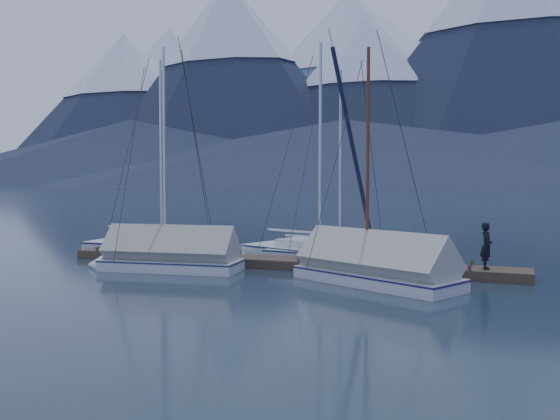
{
  "coord_description": "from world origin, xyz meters",
  "views": [
    {
      "loc": [
        8.08,
        -19.16,
        3.39
      ],
      "look_at": [
        0.0,
        2.0,
        2.2
      ],
      "focal_mm": 38.0,
      "sensor_mm": 36.0,
      "label": 1
    }
  ],
  "objects_px": {
    "sailboat_open_right": "(350,259)",
    "sailboat_covered_far": "(159,259)",
    "sailboat_open_left": "(176,250)",
    "sailboat_open_mid": "(330,257)",
    "person": "(486,246)",
    "sailboat_covered_near": "(364,270)"
  },
  "relations": [
    {
      "from": "sailboat_open_left",
      "to": "sailboat_covered_near",
      "type": "distance_m",
      "value": 10.61
    },
    {
      "from": "sailboat_open_right",
      "to": "sailboat_covered_far",
      "type": "height_order",
      "value": "sailboat_open_right"
    },
    {
      "from": "sailboat_open_left",
      "to": "person",
      "type": "distance_m",
      "value": 13.6
    },
    {
      "from": "person",
      "to": "sailboat_open_mid",
      "type": "bearing_deg",
      "value": 58.43
    },
    {
      "from": "sailboat_open_right",
      "to": "sailboat_covered_far",
      "type": "distance_m",
      "value": 7.65
    },
    {
      "from": "person",
      "to": "sailboat_covered_far",
      "type": "bearing_deg",
      "value": 90.64
    },
    {
      "from": "sailboat_open_mid",
      "to": "sailboat_open_right",
      "type": "xyz_separation_m",
      "value": [
        0.88,
        -0.09,
        -0.02
      ]
    },
    {
      "from": "sailboat_open_left",
      "to": "person",
      "type": "bearing_deg",
      "value": -9.27
    },
    {
      "from": "sailboat_open_mid",
      "to": "sailboat_open_left",
      "type": "bearing_deg",
      "value": -178.52
    },
    {
      "from": "sailboat_covered_near",
      "to": "sailboat_covered_far",
      "type": "xyz_separation_m",
      "value": [
        -7.71,
        -0.09,
        -0.01
      ]
    },
    {
      "from": "sailboat_open_mid",
      "to": "sailboat_covered_near",
      "type": "bearing_deg",
      "value": -61.67
    },
    {
      "from": "sailboat_open_right",
      "to": "person",
      "type": "xyz_separation_m",
      "value": [
        5.29,
        -2.28,
        0.98
      ]
    },
    {
      "from": "sailboat_open_mid",
      "to": "sailboat_covered_far",
      "type": "distance_m",
      "value": 7.02
    },
    {
      "from": "sailboat_open_mid",
      "to": "sailboat_covered_far",
      "type": "bearing_deg",
      "value": -138.62
    },
    {
      "from": "sailboat_open_right",
      "to": "sailboat_covered_far",
      "type": "bearing_deg",
      "value": -143.48
    },
    {
      "from": "sailboat_open_right",
      "to": "person",
      "type": "bearing_deg",
      "value": -23.32
    },
    {
      "from": "sailboat_covered_far",
      "to": "sailboat_open_mid",
      "type": "bearing_deg",
      "value": 41.38
    },
    {
      "from": "sailboat_open_mid",
      "to": "sailboat_covered_near",
      "type": "xyz_separation_m",
      "value": [
        2.45,
        -4.54,
        0.25
      ]
    },
    {
      "from": "sailboat_open_left",
      "to": "sailboat_covered_far",
      "type": "bearing_deg",
      "value": -66.28
    },
    {
      "from": "sailboat_open_left",
      "to": "sailboat_open_mid",
      "type": "relative_size",
      "value": 1.03
    },
    {
      "from": "sailboat_open_right",
      "to": "sailboat_open_left",
      "type": "bearing_deg",
      "value": -179.32
    },
    {
      "from": "sailboat_covered_far",
      "to": "sailboat_open_left",
      "type": "bearing_deg",
      "value": 113.72
    }
  ]
}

